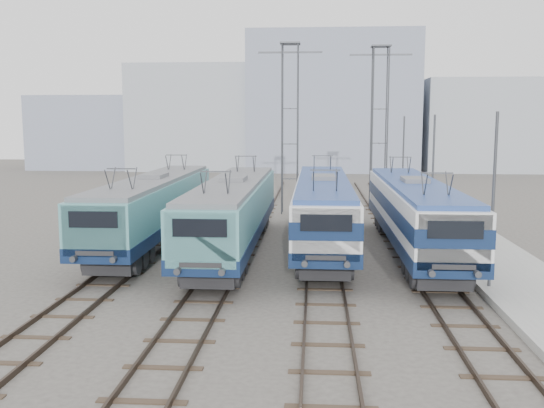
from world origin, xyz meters
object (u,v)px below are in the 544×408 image
at_px(catenary_tower_west, 290,121).
at_px(catenary_tower_east, 379,121).
at_px(locomotive_center_left, 233,210).
at_px(locomotive_far_left, 153,205).
at_px(locomotive_center_right, 323,206).
at_px(mast_mid, 433,176).
at_px(mast_front, 493,204).
at_px(mast_rear, 403,162).
at_px(locomotive_far_right, 414,210).

bearing_deg(catenary_tower_west, catenary_tower_east, 17.10).
relative_size(locomotive_center_left, catenary_tower_east, 1.50).
distance_m(locomotive_far_left, locomotive_center_right, 9.00).
relative_size(catenary_tower_west, mast_mid, 1.71).
bearing_deg(catenary_tower_west, mast_mid, -42.93).
relative_size(mast_front, mast_rear, 1.00).
relative_size(locomotive_far_right, catenary_tower_west, 1.49).
bearing_deg(locomotive_far_left, locomotive_center_right, -0.59).
bearing_deg(locomotive_center_left, mast_rear, 58.45).
relative_size(locomotive_center_left, mast_front, 2.58).
bearing_deg(locomotive_center_right, mast_front, -50.98).
distance_m(catenary_tower_west, catenary_tower_east, 6.80).
distance_m(catenary_tower_east, mast_mid, 10.69).
height_order(catenary_tower_east, mast_mid, catenary_tower_east).
bearing_deg(locomotive_far_left, mast_front, -27.32).
distance_m(locomotive_far_right, mast_front, 7.05).
bearing_deg(locomotive_center_left, mast_front, -30.24).
xyz_separation_m(locomotive_center_left, catenary_tower_east, (8.75, 15.67, 4.40)).
relative_size(catenary_tower_east, mast_rear, 1.71).
height_order(locomotive_center_left, catenary_tower_west, catenary_tower_west).
distance_m(locomotive_center_left, mast_front, 12.62).
relative_size(locomotive_far_left, locomotive_far_right, 1.00).
height_order(catenary_tower_west, mast_rear, catenary_tower_west).
bearing_deg(locomotive_center_left, locomotive_center_right, 18.55).
height_order(locomotive_far_right, mast_rear, mast_rear).
xyz_separation_m(catenary_tower_east, mast_front, (2.10, -22.00, -3.14)).
height_order(locomotive_center_right, locomotive_far_right, locomotive_far_right).
xyz_separation_m(locomotive_center_right, mast_mid, (6.35, 4.16, 1.21)).
xyz_separation_m(catenary_tower_west, catenary_tower_east, (6.50, 2.00, 0.00)).
height_order(locomotive_far_right, mast_front, mast_front).
relative_size(catenary_tower_west, mast_front, 1.71).
bearing_deg(mast_front, mast_rear, 90.00).
distance_m(catenary_tower_west, mast_rear, 9.99).
distance_m(locomotive_center_left, catenary_tower_west, 14.54).
distance_m(locomotive_far_left, mast_mid, 15.93).
bearing_deg(catenary_tower_east, locomotive_center_left, -119.17).
bearing_deg(locomotive_center_right, catenary_tower_east, 73.30).
relative_size(locomotive_far_right, mast_front, 2.56).
height_order(locomotive_center_right, mast_mid, mast_mid).
height_order(locomotive_center_right, catenary_tower_west, catenary_tower_west).
bearing_deg(catenary_tower_east, mast_rear, 43.60).
xyz_separation_m(mast_front, mast_rear, (0.00, 24.00, 0.00)).
distance_m(locomotive_far_right, mast_mid, 5.75).
height_order(locomotive_center_left, mast_mid, mast_mid).
bearing_deg(mast_rear, catenary_tower_west, -155.06).
bearing_deg(mast_front, locomotive_far_right, 105.45).
distance_m(locomotive_far_right, catenary_tower_east, 15.92).
bearing_deg(mast_rear, locomotive_center_left, -121.55).
height_order(locomotive_far_left, locomotive_center_left, locomotive_center_left).
bearing_deg(catenary_tower_west, mast_front, -66.73).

